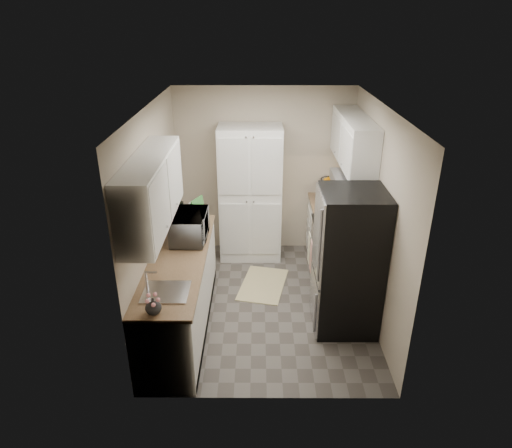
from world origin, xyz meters
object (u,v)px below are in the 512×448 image
pantry_cabinet (250,194)px  microwave (189,227)px  refrigerator (349,262)px  electric_range (338,256)px  toaster_oven (330,191)px  wine_bottle (181,209)px

pantry_cabinet → microwave: bearing=-118.6°
pantry_cabinet → refrigerator: (1.14, -1.73, -0.15)m
refrigerator → microwave: 1.91m
microwave → pantry_cabinet: bearing=-27.9°
electric_range → toaster_oven: size_ratio=2.75×
microwave → wine_bottle: 0.58m
refrigerator → pantry_cabinet: bearing=123.5°
pantry_cabinet → microwave: (-0.71, -1.30, 0.09)m
wine_bottle → electric_range: bearing=-4.7°
electric_range → wine_bottle: size_ratio=3.47×
refrigerator → wine_bottle: refrigerator is taller
refrigerator → toaster_oven: 1.76m
wine_bottle → toaster_oven: size_ratio=0.79×
refrigerator → toaster_oven: refrigerator is taller
wine_bottle → toaster_oven: bearing=20.7°
microwave → refrigerator: bearing=-102.2°
electric_range → toaster_oven: 1.10m
electric_range → toaster_oven: (-0.01, 0.95, 0.56)m
pantry_cabinet → wine_bottle: 1.18m
electric_range → refrigerator: 0.88m
microwave → wine_bottle: bearing=19.7°
refrigerator → electric_range: bearing=87.5°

